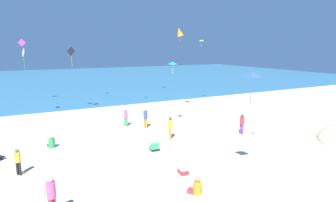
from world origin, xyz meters
TOP-DOWN VIEW (x-y plane):
  - ground_plane at (0.00, 10.00)m, footprint 120.00×120.00m
  - ocean_water at (0.00, 51.43)m, footprint 120.00×60.00m
  - beach_chair_near_camera at (-0.84, 7.19)m, footprint 0.61×0.66m
  - cooler_box at (-0.76, 3.70)m, footprint 0.44×0.58m
  - person_0 at (-1.20, 1.74)m, footprint 0.65×0.70m
  - person_1 at (-6.52, 10.72)m, footprint 0.55×0.73m
  - person_2 at (1.09, 8.79)m, footprint 0.40×0.40m
  - person_3 at (-0.71, 13.27)m, footprint 0.41×0.41m
  - person_4 at (0.55, 12.11)m, footprint 0.44×0.44m
  - person_5 at (6.36, 7.41)m, footprint 0.38×0.38m
  - person_6 at (-6.96, 2.69)m, footprint 0.47×0.47m
  - person_7 at (-8.26, 7.27)m, footprint 0.39×0.39m
  - person_8 at (5.85, 5.67)m, footprint 0.36×0.60m
  - kite_white at (-7.85, 19.98)m, footprint 0.19×0.74m
  - kite_magenta at (-8.06, 26.92)m, footprint 0.80×0.22m
  - kite_teal at (2.61, 11.37)m, footprint 0.64×0.60m
  - kite_lime at (9.96, 18.51)m, footprint 0.52×0.52m
  - kite_black at (-3.84, 19.82)m, footprint 0.67×0.62m
  - kite_blue at (1.52, 1.61)m, footprint 0.82×0.84m
  - kite_orange at (5.56, 15.66)m, footprint 0.84×0.65m

SIDE VIEW (x-z plane):
  - ground_plane at x=0.00m, z-range 0.00..0.00m
  - ocean_water at x=0.00m, z-range 0.00..0.05m
  - cooler_box at x=-0.76m, z-range 0.00..0.29m
  - beach_chair_near_camera at x=-0.84m, z-range -0.01..0.56m
  - person_8 at x=5.85m, z-range -0.10..0.66m
  - person_0 at x=-1.20m, z-range -0.10..0.69m
  - person_1 at x=-6.52m, z-range -0.11..0.71m
  - person_7 at x=-8.26m, z-range 0.11..1.51m
  - person_3 at x=-0.71m, z-range 0.11..1.58m
  - person_5 at x=6.36m, z-range 0.12..1.66m
  - person_4 at x=0.55m, z-range 0.12..1.70m
  - person_2 at x=1.09m, z-range 0.12..1.73m
  - person_6 at x=-6.96m, z-range 0.13..1.82m
  - kite_blue at x=1.52m, z-range 4.44..5.87m
  - kite_teal at x=2.61m, z-range 4.70..5.64m
  - kite_white at x=-7.85m, z-range 4.97..6.75m
  - kite_black at x=-3.84m, z-range 5.05..6.91m
  - kite_magenta at x=-8.06m, z-range 5.97..7.73m
  - kite_lime at x=9.96m, z-range 6.75..7.58m
  - kite_orange at x=5.56m, z-range 7.19..8.48m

